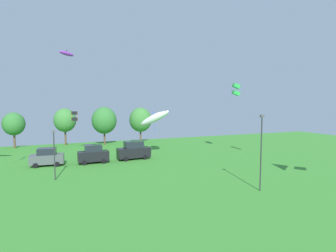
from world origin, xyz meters
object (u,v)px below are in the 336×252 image
Objects in this scene: kite_flying_8 at (155,118)px; parked_car_second_from_left at (93,154)px; kite_flying_0 at (74,116)px; treeline_tree_2 at (65,120)px; kite_flying_3 at (67,54)px; parked_car_leftmost at (47,157)px; treeline_tree_4 at (140,120)px; treeline_tree_3 at (104,120)px; treeline_tree_1 at (14,124)px; parked_car_third_from_left at (134,151)px; light_post_1 at (54,152)px; light_post_0 at (261,149)px; kite_flying_1 at (236,89)px.

parked_car_second_from_left is at bearing -173.74° from kite_flying_8.
kite_flying_0 is 23.96m from treeline_tree_2.
kite_flying_3 is 0.51× the size of parked_car_leftmost.
parked_car_leftmost is 0.57× the size of treeline_tree_4.
treeline_tree_2 is at bearing 161.38° from treeline_tree_3.
kite_flying_3 is at bearing -62.66° from treeline_tree_1.
kite_flying_3 is at bearing -178.24° from kite_flying_8.
kite_flying_3 is at bearing -113.99° from treeline_tree_3.
parked_car_third_from_left is at bearing -109.31° from treeline_tree_4.
light_post_0 is at bearing -31.69° from light_post_1.
treeline_tree_4 is (17.57, 16.57, 3.67)m from parked_car_leftmost.
kite_flying_3 is 0.28× the size of treeline_tree_3.
parked_car_second_from_left is 0.77× the size of light_post_1.
kite_flying_0 is 4.71m from light_post_1.
treeline_tree_4 is at bearing 57.31° from kite_flying_0.
treeline_tree_1 is at bearing 106.40° from light_post_1.
parked_car_third_from_left is at bearing 2.56° from parked_car_second_from_left.
kite_flying_3 is 0.40× the size of light_post_1.
kite_flying_1 is at bearing -3.92° from kite_flying_3.
kite_flying_3 is 0.44× the size of parked_car_third_from_left.
treeline_tree_3 is (-18.80, 17.49, -5.64)m from kite_flying_1.
parked_car_leftmost is 26.75m from light_post_0.
parked_car_second_from_left is 17.23m from treeline_tree_3.
parked_car_second_from_left is at bearing 179.08° from parked_car_third_from_left.
light_post_1 reaches higher than parked_car_third_from_left.
parked_car_leftmost is 1.03× the size of parked_car_second_from_left.
kite_flying_1 reaches higher than parked_car_second_from_left.
treeline_tree_2 is at bearing 91.00° from kite_flying_3.
parked_car_second_from_left is at bearing -1.49° from parked_car_leftmost.
treeline_tree_2 reaches higher than parked_car_leftmost.
kite_flying_1 reaches higher than treeline_tree_2.
treeline_tree_4 is (2.38, 16.11, -1.18)m from kite_flying_8.
treeline_tree_1 is (-25.36, 36.33, 0.52)m from light_post_0.
kite_flying_1 is 33.33m from treeline_tree_2.
kite_flying_8 is at bearing 101.44° from light_post_0.
treeline_tree_2 is (-16.54, 36.83, 1.00)m from light_post_0.
kite_flying_8 is (-13.42, 2.15, -4.54)m from kite_flying_1.
treeline_tree_2 is at bearing 91.98° from kite_flying_0.
parked_car_third_from_left is at bearing -44.98° from treeline_tree_1.
kite_flying_3 is at bearing 95.12° from kite_flying_0.
kite_flying_1 is at bearing -37.38° from treeline_tree_2.
parked_car_second_from_left is 0.54× the size of treeline_tree_3.
treeline_tree_1 is 0.87× the size of treeline_tree_3.
parked_car_leftmost is at bearing -178.28° from kite_flying_8.
treeline_tree_3 reaches higher than treeline_tree_1.
parked_car_leftmost is (-3.33, 5.63, -5.59)m from kite_flying_0.
parked_car_second_from_left is 22.49m from light_post_0.
light_post_1 is 25.87m from treeline_tree_2.
light_post_1 is (-17.93, 11.07, -0.93)m from light_post_0.
treeline_tree_4 is at bearing -6.39° from treeline_tree_2.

